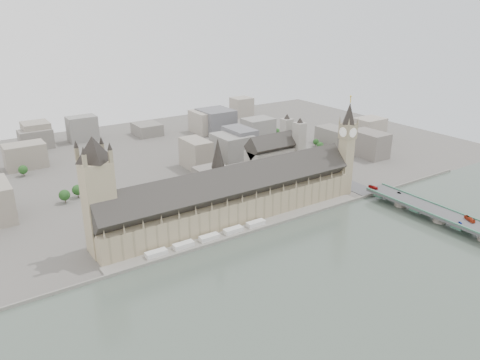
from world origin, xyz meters
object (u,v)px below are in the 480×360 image
car_blue (460,223)px  car_approach (333,167)px  car_silver (399,193)px  westminster_bridge (433,214)px  elizabeth_tower (347,142)px  victoria_tower (98,191)px  palace_of_westminster (231,198)px  red_bus_south (470,219)px  westminster_abbey (275,155)px  red_bus_north (373,187)px

car_blue → car_approach: bearing=108.1°
car_silver → westminster_bridge: bearing=-107.3°
elizabeth_tower → car_approach: elizabeth_tower is taller
car_approach → victoria_tower: bearing=-163.2°
palace_of_westminster → red_bus_south: size_ratio=21.46×
palace_of_westminster → car_approach: (166.91, 34.89, -11.71)m
westminster_bridge → red_bus_south: (4.73, -33.29, 6.85)m
car_approach → westminster_abbey: bearing=155.4°
red_bus_south → red_bus_north: bearing=119.1°
car_silver → car_approach: car_approach is taller
westminster_abbey → westminster_bridge: bearing=-74.4°
car_silver → palace_of_westminster: bearing=149.5°
elizabeth_tower → westminster_bridge: bearing=-75.9°
elizabeth_tower → car_blue: bearing=-82.3°
westminster_bridge → palace_of_westminster: bearing=146.5°
car_silver → red_bus_north: bearing=106.0°
car_approach → westminster_bridge: bearing=-80.8°
car_approach → red_bus_north: bearing=-87.7°
victoria_tower → palace_of_westminster: bearing=-3.0°
victoria_tower → westminster_bridge: size_ratio=0.31×
red_bus_south → car_blue: (-11.55, 1.64, -1.02)m
westminster_bridge → red_bus_south: red_bus_south is taller
palace_of_westminster → westminster_bridge: 195.05m
victoria_tower → elizabeth_tower: bearing=-4.0°
palace_of_westminster → car_blue: bearing=-41.8°
car_silver → car_approach: bearing=80.3°
victoria_tower → car_silver: 300.87m
westminster_abbey → red_bus_south: bearing=-75.5°
westminster_bridge → car_silver: car_silver is taller
palace_of_westminster → car_blue: 208.56m
victoria_tower → car_approach: size_ratio=19.45×
westminster_bridge → car_approach: size_ratio=63.23×
red_bus_north → car_blue: red_bus_north is taller
palace_of_westminster → red_bus_south: bearing=-40.1°
elizabeth_tower → westminster_abbey: size_ratio=1.58×
palace_of_westminster → red_bus_north: size_ratio=25.33×
westminster_abbey → car_blue: (44.25, -214.14, -14.13)m
westminster_abbey → car_blue: 219.13m
red_bus_north → car_silver: bearing=-72.6°
palace_of_westminster → westminster_bridge: (162.00, -107.20, -17.58)m
elizabeth_tower → red_bus_south: bearing=-77.4°
palace_of_westminster → car_silver: palace_of_westminster is taller
westminster_abbey → car_silver: size_ratio=17.20×
victoria_tower → red_bus_north: (277.63, -43.95, -43.50)m
westminster_bridge → red_bus_north: red_bus_north is taller
red_bus_north → westminster_abbey: bearing=102.9°
victoria_tower → red_bus_south: victoria_tower is taller
car_blue → car_silver: size_ratio=1.03×
red_bus_south → car_approach: size_ratio=2.40×
victoria_tower → red_bus_north: victoria_tower is taller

